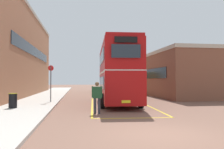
{
  "coord_description": "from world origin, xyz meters",
  "views": [
    {
      "loc": [
        -2.89,
        -7.7,
        1.91
      ],
      "look_at": [
        0.13,
        12.91,
        2.39
      ],
      "focal_mm": 36.78,
      "sensor_mm": 36.0,
      "label": 1
    }
  ],
  "objects_px": {
    "pedestrian_boarding": "(97,95)",
    "bus_stop_sign": "(51,80)",
    "litter_bin": "(13,101)",
    "double_decker_bus": "(117,72)",
    "single_deck_bus": "(114,81)"
  },
  "relations": [
    {
      "from": "pedestrian_boarding",
      "to": "bus_stop_sign",
      "type": "height_order",
      "value": "bus_stop_sign"
    },
    {
      "from": "litter_bin",
      "to": "bus_stop_sign",
      "type": "relative_size",
      "value": 0.32
    },
    {
      "from": "litter_bin",
      "to": "double_decker_bus",
      "type": "bearing_deg",
      "value": 23.19
    },
    {
      "from": "bus_stop_sign",
      "to": "litter_bin",
      "type": "bearing_deg",
      "value": -116.68
    },
    {
      "from": "double_decker_bus",
      "to": "litter_bin",
      "type": "distance_m",
      "value": 8.0
    },
    {
      "from": "pedestrian_boarding",
      "to": "litter_bin",
      "type": "relative_size",
      "value": 1.94
    },
    {
      "from": "double_decker_bus",
      "to": "litter_bin",
      "type": "xyz_separation_m",
      "value": [
        -7.15,
        -3.06,
        -1.91
      ]
    },
    {
      "from": "double_decker_bus",
      "to": "litter_bin",
      "type": "relative_size",
      "value": 11.11
    },
    {
      "from": "single_deck_bus",
      "to": "litter_bin",
      "type": "xyz_separation_m",
      "value": [
        -9.72,
        -20.81,
        -1.04
      ]
    },
    {
      "from": "single_deck_bus",
      "to": "bus_stop_sign",
      "type": "height_order",
      "value": "bus_stop_sign"
    },
    {
      "from": "bus_stop_sign",
      "to": "double_decker_bus",
      "type": "bearing_deg",
      "value": -7.23
    },
    {
      "from": "single_deck_bus",
      "to": "pedestrian_boarding",
      "type": "distance_m",
      "value": 23.58
    },
    {
      "from": "pedestrian_boarding",
      "to": "litter_bin",
      "type": "xyz_separation_m",
      "value": [
        -5.11,
        2.31,
        -0.45
      ]
    },
    {
      "from": "litter_bin",
      "to": "bus_stop_sign",
      "type": "xyz_separation_m",
      "value": [
        1.87,
        3.73,
        1.28
      ]
    },
    {
      "from": "single_deck_bus",
      "to": "double_decker_bus",
      "type": "bearing_deg",
      "value": -98.27
    }
  ]
}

